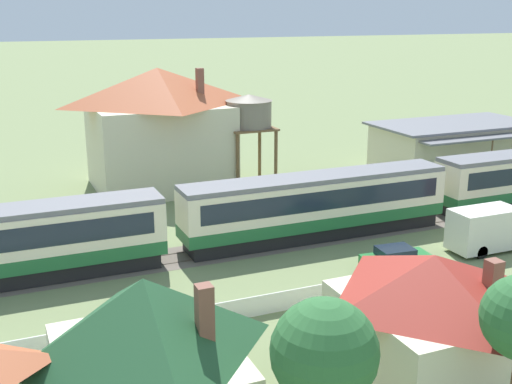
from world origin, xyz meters
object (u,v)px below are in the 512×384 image
object	(u,v)px
delivery_truck_red	(493,229)
water_tower	(249,113)
station_building	(453,147)
station_house_terracotta_roof	(159,127)
cottage_dark_green_roof	(147,347)
yard_tree_0	(324,352)
passenger_train	(320,203)
cottage_red_roof	(431,313)
parked_car_green	(396,259)

from	to	relation	value
delivery_truck_red	water_tower	bearing A→B (deg)	113.05
station_building	station_house_terracotta_roof	xyz separation A→B (m)	(-26.03, 5.38, 2.83)
station_house_terracotta_roof	cottage_dark_green_roof	world-z (taller)	station_house_terracotta_roof
cottage_dark_green_roof	yard_tree_0	world-z (taller)	yard_tree_0
station_building	yard_tree_0	bearing A→B (deg)	-134.79
passenger_train	cottage_dark_green_roof	distance (m)	21.12
cottage_red_roof	delivery_truck_red	xyz separation A→B (m)	(12.60, 10.05, -1.33)
delivery_truck_red	station_building	bearing A→B (deg)	57.41
passenger_train	parked_car_green	xyz separation A→B (m)	(1.45, -6.58, -1.72)
station_building	passenger_train	bearing A→B (deg)	-151.16
parked_car_green	yard_tree_0	world-z (taller)	yard_tree_0
cottage_red_roof	delivery_truck_red	distance (m)	16.17
passenger_train	cottage_dark_green_roof	size ratio (longest dim) A/B	7.78
station_building	delivery_truck_red	xyz separation A→B (m)	(-10.96, -17.15, -0.95)
station_house_terracotta_roof	yard_tree_0	bearing A→B (deg)	-96.79
station_building	water_tower	xyz separation A→B (m)	(-19.26, 2.34, 3.96)
water_tower	station_building	bearing A→B (deg)	-6.92
station_house_terracotta_roof	delivery_truck_red	size ratio (longest dim) A/B	1.90
passenger_train	delivery_truck_red	distance (m)	10.82
water_tower	passenger_train	bearing A→B (deg)	-91.91
cottage_dark_green_roof	yard_tree_0	xyz separation A→B (m)	(4.46, -4.90, 1.36)
delivery_truck_red	yard_tree_0	xyz separation A→B (m)	(-19.34, -13.38, 2.85)
station_house_terracotta_roof	water_tower	distance (m)	7.51
cottage_dark_green_roof	parked_car_green	bearing A→B (deg)	26.41
passenger_train	station_house_terracotta_roof	bearing A→B (deg)	111.31
station_building	cottage_dark_green_roof	world-z (taller)	cottage_dark_green_roof
cottage_dark_green_roof	delivery_truck_red	size ratio (longest dim) A/B	1.21
cottage_dark_green_roof	cottage_red_roof	world-z (taller)	cottage_dark_green_roof
station_building	station_house_terracotta_roof	distance (m)	26.73
passenger_train	station_house_terracotta_roof	size ratio (longest dim) A/B	4.94
cottage_red_roof	parked_car_green	distance (m)	11.32
cottage_dark_green_roof	delivery_truck_red	world-z (taller)	cottage_dark_green_roof
cottage_dark_green_roof	cottage_red_roof	xyz separation A→B (m)	(11.20, -1.57, -0.16)
passenger_train	station_building	size ratio (longest dim) A/B	3.87
station_house_terracotta_roof	cottage_dark_green_roof	bearing A→B (deg)	-105.74
station_house_terracotta_roof	cottage_red_roof	xyz separation A→B (m)	(2.46, -32.59, -2.45)
passenger_train	station_building	bearing A→B (deg)	28.84
cottage_dark_green_roof	passenger_train	bearing A→B (deg)	44.46
cottage_dark_green_roof	delivery_truck_red	distance (m)	25.31
passenger_train	station_house_terracotta_roof	xyz separation A→B (m)	(-6.33, 16.23, 2.81)
yard_tree_0	station_building	bearing A→B (deg)	45.21
passenger_train	water_tower	xyz separation A→B (m)	(0.44, 13.18, 3.94)
water_tower	cottage_red_roof	world-z (taller)	water_tower
station_house_terracotta_roof	cottage_dark_green_roof	xyz separation A→B (m)	(-8.74, -31.01, -2.30)
passenger_train	parked_car_green	size ratio (longest dim) A/B	13.89
parked_car_green	water_tower	bearing A→B (deg)	97.68
station_house_terracotta_roof	yard_tree_0	xyz separation A→B (m)	(-4.28, -35.91, -0.93)
water_tower	cottage_dark_green_roof	xyz separation A→B (m)	(-15.51, -27.97, -3.43)
passenger_train	cottage_dark_green_roof	world-z (taller)	cottage_dark_green_roof
yard_tree_0	parked_car_green	bearing A→B (deg)	47.37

